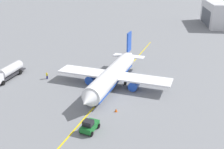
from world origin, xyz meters
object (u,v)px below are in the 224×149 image
Objects in this scene: airplane at (113,75)px; safety_cone_nose at (116,110)px; pushback_tug at (89,126)px; refueling_worker at (47,76)px; fuel_tanker at (8,72)px.

airplane is 49.22× the size of safety_cone_nose.
airplane is 7.67× the size of pushback_tug.
refueling_worker reaches higher than safety_cone_nose.
airplane is at bearing 172.28° from pushback_tug.
airplane reaches higher than safety_cone_nose.
safety_cone_nose is at bearing 50.26° from refueling_worker.
refueling_worker is at bearing -129.74° from safety_cone_nose.
airplane is 12.23m from safety_cone_nose.
airplane reaches higher than refueling_worker.
airplane reaches higher than fuel_tanker.
fuel_tanker is 6.57× the size of refueling_worker.
pushback_tug is 25.77m from refueling_worker.
airplane is at bearing 84.18° from fuel_tanker.
refueling_worker is 23.34m from safety_cone_nose.
refueling_worker is (-3.02, -16.43, -1.90)m from airplane.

